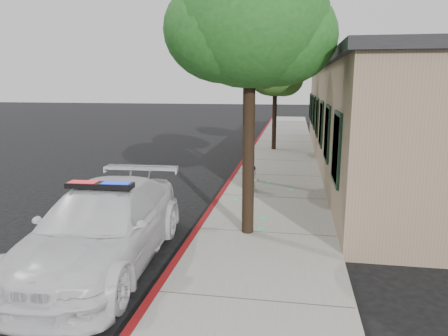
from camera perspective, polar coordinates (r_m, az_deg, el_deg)
ground at (r=9.77m, az=-3.99°, el=-9.03°), size 120.00×120.00×0.00m
sidewalk at (r=12.36m, az=6.55°, el=-4.26°), size 3.20×60.00×0.15m
red_curb at (r=12.52m, az=-0.51°, el=-3.95°), size 0.14×60.00×0.16m
clapboard_building at (r=18.49m, az=23.85°, el=6.55°), size 7.30×20.89×4.24m
police_car at (r=8.28m, az=-16.32°, el=-7.74°), size 2.36×5.30×1.63m
fire_hydrant at (r=12.89m, az=3.70°, el=-1.29°), size 0.48×0.42×0.83m
street_tree_near at (r=8.95m, az=3.62°, el=18.75°), size 3.53×3.22×5.90m
street_tree_mid at (r=14.14m, az=3.71°, el=15.43°), size 2.96×3.03×5.62m
street_tree_far at (r=20.95m, az=7.14°, el=12.30°), size 2.62×2.54×4.76m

